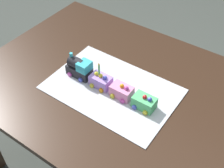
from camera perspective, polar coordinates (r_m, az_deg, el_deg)
ground_plane at (r=2.01m, az=1.00°, el=-15.44°), size 8.00×8.00×0.00m
dining_table at (r=1.50m, az=1.30°, el=-3.07°), size 1.40×1.00×0.74m
cake_board at (r=1.40m, az=0.00°, el=-0.94°), size 0.60×0.40×0.00m
cake_locomotive at (r=1.45m, az=-6.26°, el=3.12°), size 0.14×0.08×0.12m
cake_car_gondola_lavender at (r=1.40m, az=-2.15°, el=0.60°), size 0.10×0.08×0.07m
cake_car_flatbed_bubblegum at (r=1.35m, az=1.89°, el=-1.40°), size 0.10×0.08×0.07m
cake_car_tanker_mint_green at (r=1.31m, az=6.19°, el=-3.50°), size 0.10×0.08×0.07m
birthday_candle at (r=1.35m, az=-2.50°, el=3.01°), size 0.01×0.01×0.06m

